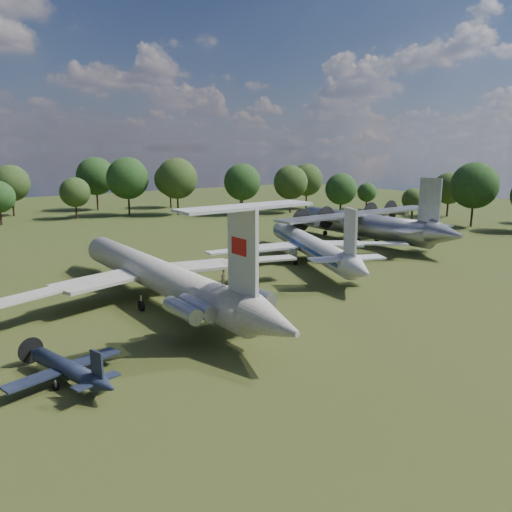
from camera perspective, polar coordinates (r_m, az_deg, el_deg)
ground at (r=61.48m, az=-6.16°, el=-4.85°), size 300.00×300.00×0.00m
il62_airliner at (r=60.28m, az=-11.19°, el=-2.81°), size 40.86×52.94×5.17m
tu104_jet at (r=80.14m, az=6.12°, el=0.82°), size 47.79×53.80×4.44m
an12_transport at (r=98.83m, az=12.19°, el=3.15°), size 38.98×43.54×5.72m
small_prop_west at (r=42.40m, az=-20.73°, el=-12.29°), size 12.47×14.90×1.89m
person_on_il62 at (r=47.11m, az=-3.77°, el=-2.52°), size 0.71×0.57×1.68m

